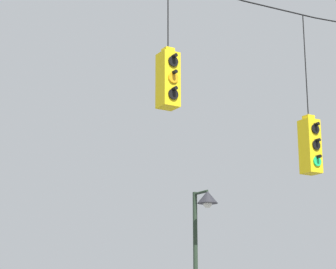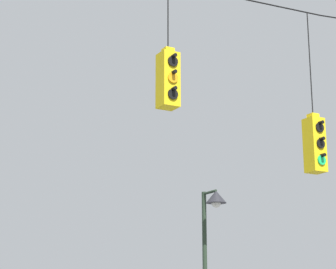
{
  "view_description": "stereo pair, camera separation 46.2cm",
  "coord_description": "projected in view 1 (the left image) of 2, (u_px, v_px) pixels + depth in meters",
  "views": [
    {
      "loc": [
        -6.73,
        -9.95,
        2.21
      ],
      "look_at": [
        -0.85,
        -0.2,
        5.11
      ],
      "focal_mm": 70.0,
      "sensor_mm": 36.0,
      "label": 1
    },
    {
      "loc": [
        -6.33,
        -10.18,
        2.21
      ],
      "look_at": [
        -0.85,
        -0.2,
        5.11
      ],
      "focal_mm": 70.0,
      "sensor_mm": 36.0,
      "label": 2
    }
  ],
  "objects": [
    {
      "name": "traffic_light_near_left_pole",
      "position": [
        168.0,
        79.0,
        12.01
      ],
      "size": [
        0.34,
        0.58,
        2.57
      ],
      "color": "yellow"
    },
    {
      "name": "traffic_light_over_intersection",
      "position": [
        310.0,
        145.0,
        13.52
      ],
      "size": [
        0.34,
        0.58,
        3.51
      ],
      "color": "yellow"
    },
    {
      "name": "street_lamp",
      "position": [
        203.0,
        234.0,
        16.93
      ],
      "size": [
        0.54,
        0.92,
        5.03
      ],
      "color": "#233323",
      "rests_on": "ground_plane"
    }
  ]
}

